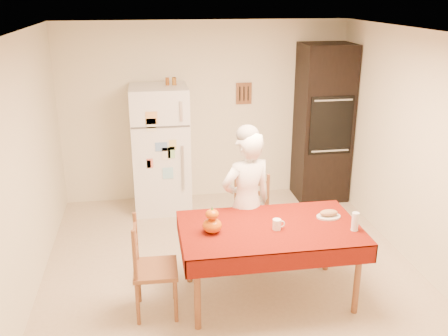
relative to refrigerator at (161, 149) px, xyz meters
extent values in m
plane|color=tan|center=(0.65, -1.88, -0.85)|extent=(4.50, 4.50, 0.00)
cube|color=beige|center=(0.65, 0.37, 0.40)|extent=(4.00, 0.02, 2.50)
cube|color=beige|center=(0.65, -4.13, 0.40)|extent=(4.00, 0.02, 2.50)
cube|color=beige|center=(-1.35, -1.88, 0.40)|extent=(0.02, 4.50, 2.50)
cube|color=beige|center=(2.65, -1.88, 0.40)|extent=(0.02, 4.50, 2.50)
cube|color=white|center=(0.65, -1.88, 1.65)|extent=(4.00, 4.50, 0.02)
cube|color=brown|center=(1.20, 0.36, 0.65)|extent=(0.22, 0.02, 0.30)
cube|color=white|center=(0.00, 0.00, 0.00)|extent=(0.75, 0.70, 1.70)
cube|color=silver|center=(0.26, -0.37, 0.60)|extent=(0.03, 0.03, 0.25)
cube|color=silver|center=(0.26, -0.37, -0.15)|extent=(0.03, 0.03, 0.60)
cube|color=black|center=(2.28, 0.05, 0.25)|extent=(0.70, 0.60, 2.20)
cube|color=black|center=(2.28, -0.26, 0.30)|extent=(0.59, 0.02, 0.80)
cylinder|color=brown|center=(0.18, -2.72, -0.50)|extent=(0.06, 0.06, 0.71)
cylinder|color=brown|center=(0.18, -1.94, -0.50)|extent=(0.06, 0.06, 0.71)
cylinder|color=brown|center=(1.66, -2.72, -0.50)|extent=(0.06, 0.06, 0.71)
cylinder|color=brown|center=(1.66, -1.94, -0.50)|extent=(0.06, 0.06, 0.71)
cube|color=brown|center=(0.92, -2.33, -0.12)|extent=(1.60, 0.90, 0.04)
cube|color=#510C04|center=(0.92, -2.33, -0.09)|extent=(1.70, 1.00, 0.01)
cylinder|color=brown|center=(0.69, -1.68, -0.64)|extent=(0.04, 0.04, 0.43)
cylinder|color=brown|center=(0.78, -1.35, -0.64)|extent=(0.04, 0.04, 0.43)
cylinder|color=brown|center=(1.04, -1.76, -0.64)|extent=(0.04, 0.04, 0.43)
cylinder|color=brown|center=(1.13, -1.43, -0.64)|extent=(0.04, 0.04, 0.43)
cube|color=brown|center=(0.91, -1.56, -0.40)|extent=(0.51, 0.49, 0.04)
cube|color=brown|center=(0.95, -1.39, -0.15)|extent=(0.36, 0.12, 0.50)
cylinder|color=brown|center=(0.00, -2.59, -0.64)|extent=(0.04, 0.04, 0.43)
cylinder|color=brown|center=(-0.34, -2.58, -0.64)|extent=(0.04, 0.04, 0.43)
cylinder|color=brown|center=(0.01, -2.23, -0.64)|extent=(0.04, 0.04, 0.43)
cylinder|color=brown|center=(-0.33, -2.22, -0.64)|extent=(0.04, 0.04, 0.43)
cube|color=brown|center=(-0.16, -2.40, -0.40)|extent=(0.41, 0.43, 0.04)
cube|color=brown|center=(-0.33, -2.40, -0.15)|extent=(0.04, 0.36, 0.50)
imported|color=white|center=(0.81, -1.80, -0.07)|extent=(0.65, 0.52, 1.56)
cylinder|color=white|center=(0.97, -2.39, -0.04)|extent=(0.08, 0.08, 0.10)
ellipsoid|color=orange|center=(0.37, -2.35, -0.02)|extent=(0.18, 0.18, 0.13)
ellipsoid|color=#DB5D05|center=(0.37, -2.35, 0.09)|extent=(0.12, 0.12, 0.09)
cylinder|color=silver|center=(1.68, -2.52, 0.00)|extent=(0.07, 0.07, 0.18)
cylinder|color=silver|center=(1.54, -2.22, -0.08)|extent=(0.24, 0.24, 0.02)
ellipsoid|color=#A77D52|center=(1.54, -2.22, -0.04)|extent=(0.18, 0.10, 0.06)
cylinder|color=brown|center=(0.12, 0.05, 0.90)|extent=(0.05, 0.05, 0.10)
cylinder|color=#98601B|center=(0.21, 0.05, 0.90)|extent=(0.05, 0.05, 0.10)
cylinder|color=#8E5319|center=(0.22, 0.05, 0.90)|extent=(0.05, 0.05, 0.10)
camera|label=1|loc=(-0.18, -6.45, 2.02)|focal=40.00mm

